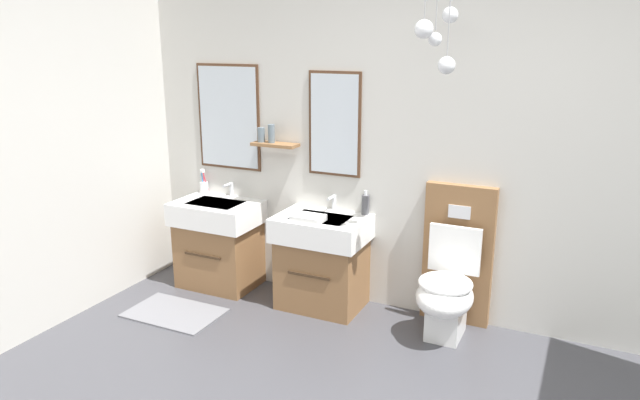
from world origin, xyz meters
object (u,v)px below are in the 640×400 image
(vanity_sink_right, at_px, (322,259))
(toilet, at_px, (451,280))
(toothbrush_cup, at_px, (204,186))
(vanity_sink_left, at_px, (219,241))
(soap_dispenser, at_px, (365,204))
(folded_hand_towel, at_px, (308,218))

(vanity_sink_right, height_order, toilet, toilet)
(toothbrush_cup, bearing_deg, toilet, -4.33)
(vanity_sink_left, relative_size, soap_dispenser, 3.91)
(toothbrush_cup, distance_m, soap_dispenser, 1.43)
(vanity_sink_right, height_order, soap_dispenser, soap_dispenser)
(folded_hand_towel, bearing_deg, toothbrush_cup, 164.10)
(vanity_sink_left, height_order, toothbrush_cup, toothbrush_cup)
(soap_dispenser, bearing_deg, toilet, -13.84)
(vanity_sink_left, height_order, toilet, toilet)
(toilet, relative_size, soap_dispenser, 5.55)
(toothbrush_cup, height_order, soap_dispenser, toothbrush_cup)
(vanity_sink_left, relative_size, folded_hand_towel, 3.20)
(vanity_sink_right, distance_m, toothbrush_cup, 1.25)
(vanity_sink_left, distance_m, toothbrush_cup, 0.50)
(toilet, xyz_separation_m, toothbrush_cup, (-2.13, 0.16, 0.39))
(vanity_sink_right, distance_m, folded_hand_towel, 0.39)
(vanity_sink_right, bearing_deg, toilet, 0.65)
(vanity_sink_right, relative_size, soap_dispenser, 3.91)
(toilet, bearing_deg, soap_dispenser, 166.16)
(vanity_sink_left, xyz_separation_m, vanity_sink_right, (0.92, 0.00, 0.00))
(vanity_sink_right, relative_size, toilet, 0.70)
(toilet, height_order, soap_dispenser, toilet)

